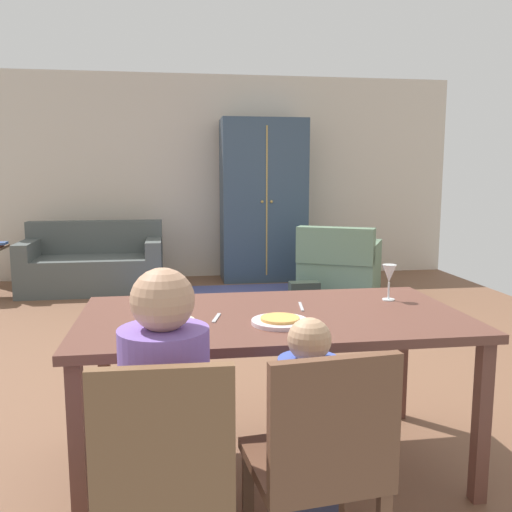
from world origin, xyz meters
TOP-DOWN VIEW (x-y plane):
  - ground_plane at (0.00, 0.43)m, footprint 6.46×6.06m
  - back_wall at (0.00, 3.51)m, footprint 6.46×0.10m
  - dining_table at (-0.17, -1.58)m, footprint 1.78×0.96m
  - plate_near_man at (-0.66, -1.70)m, footprint 0.25×0.25m
  - pizza_near_man at (-0.66, -1.70)m, footprint 0.17×0.17m
  - plate_near_child at (-0.17, -1.76)m, footprint 0.25×0.25m
  - pizza_near_child at (-0.17, -1.76)m, footprint 0.17×0.17m
  - wine_glass at (0.47, -1.40)m, footprint 0.07×0.07m
  - fork at (-0.44, -1.63)m, footprint 0.05×0.15m
  - knife at (-0.01, -1.48)m, footprint 0.04×0.17m
  - dining_chair_man at (-0.66, -2.42)m, footprint 0.43×0.43m
  - person_man at (-0.66, -2.25)m, footprint 0.30×0.40m
  - dining_chair_child at (-0.16, -2.42)m, footprint 0.46×0.46m
  - person_child at (-0.17, -2.25)m, footprint 0.22×0.30m
  - area_rug at (0.21, 1.87)m, footprint 2.60×1.80m
  - couch at (-1.59, 2.72)m, footprint 1.63×0.86m
  - armchair at (1.27, 2.02)m, footprint 1.15×1.16m
  - armoire at (0.55, 3.12)m, footprint 1.10×0.59m
  - handbag at (0.75, 1.57)m, footprint 0.32×0.16m

SIDE VIEW (x-z plane):
  - ground_plane at x=0.00m, z-range -0.02..0.00m
  - area_rug at x=0.21m, z-range 0.00..0.01m
  - handbag at x=0.75m, z-range 0.00..0.26m
  - couch at x=-1.59m, z-range -0.11..0.71m
  - armchair at x=1.27m, z-range -0.09..0.73m
  - person_child at x=-0.17m, z-range -0.03..0.89m
  - dining_chair_man at x=-0.66m, z-range 0.06..0.93m
  - dining_chair_child at x=-0.16m, z-range 0.06..0.93m
  - person_man at x=-0.66m, z-range -0.04..1.07m
  - dining_table at x=-0.17m, z-range 0.31..1.07m
  - fork at x=-0.44m, z-range 0.76..0.77m
  - knife at x=-0.01m, z-range 0.76..0.77m
  - plate_near_man at x=-0.66m, z-range 0.76..0.78m
  - plate_near_child at x=-0.17m, z-range 0.76..0.78m
  - pizza_near_man at x=-0.66m, z-range 0.78..0.79m
  - pizza_near_child at x=-0.17m, z-range 0.78..0.79m
  - wine_glass at x=0.47m, z-range 0.80..0.99m
  - armoire at x=0.55m, z-range 0.00..2.10m
  - back_wall at x=0.00m, z-range 0.00..2.70m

